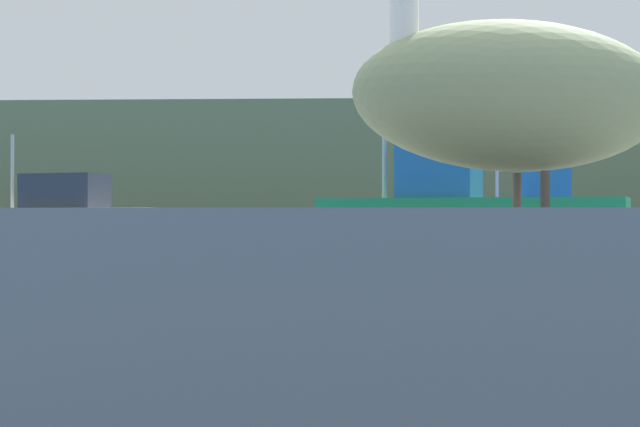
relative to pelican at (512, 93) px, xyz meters
The scene contains 7 objects.
ground_plane 1.46m from the pelican, 104.34° to the left, with size 260.00×260.00×0.00m, color #194C93.
hillside_backdrop 66.70m from the pelican, 90.17° to the left, with size 140.00×14.83×8.07m, color #6B7A51.
pier_dock 0.79m from the pelican, 19.48° to the left, with size 2.77×2.76×0.83m, color slate.
pelican is the anchor object (origin of this frame).
fishing_boat_blue 35.56m from the pelican, 80.90° to the left, with size 5.01×3.41×4.11m.
fishing_boat_white 34.73m from the pelican, 108.74° to the left, with size 7.78×4.25×3.84m.
fishing_boat_green 22.18m from the pelican, 85.06° to the left, with size 7.65×4.22×5.00m.
Camera 1 is at (-0.26, -4.12, 0.81)m, focal length 58.31 mm.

